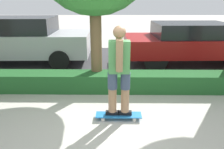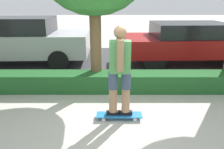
# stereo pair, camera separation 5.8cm
# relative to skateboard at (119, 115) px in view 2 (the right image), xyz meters

# --- Properties ---
(ground_plane) EXTENTS (60.00, 60.00, 0.00)m
(ground_plane) POSITION_rel_skateboard_xyz_m (-0.22, -0.20, -0.07)
(ground_plane) COLOR #ADA89E
(street_asphalt) EXTENTS (15.19, 5.00, 0.01)m
(street_asphalt) POSITION_rel_skateboard_xyz_m (-0.22, 4.00, -0.07)
(street_asphalt) COLOR #38383A
(street_asphalt) RESTS_ON ground_plane
(hedge_row) EXTENTS (15.19, 0.60, 0.45)m
(hedge_row) POSITION_rel_skateboard_xyz_m (-0.22, 1.40, 0.15)
(hedge_row) COLOR #1E5123
(hedge_row) RESTS_ON ground_plane
(skateboard) EXTENTS (0.87, 0.24, 0.09)m
(skateboard) POSITION_rel_skateboard_xyz_m (0.00, 0.00, 0.00)
(skateboard) COLOR #1E6BAD
(skateboard) RESTS_ON ground_plane
(skater_person) EXTENTS (0.50, 0.43, 1.68)m
(skater_person) POSITION_rel_skateboard_xyz_m (-0.00, -0.00, 0.91)
(skater_person) COLOR black
(skater_person) RESTS_ON skateboard
(parked_car_front) EXTENTS (4.62, 2.11, 1.61)m
(parked_car_front) POSITION_rel_skateboard_xyz_m (-3.30, 3.97, 0.76)
(parked_car_front) COLOR #B7B7BC
(parked_car_front) RESTS_ON ground_plane
(parked_car_middle) EXTENTS (4.84, 2.17, 1.43)m
(parked_car_middle) POSITION_rel_skateboard_xyz_m (2.65, 3.88, 0.71)
(parked_car_middle) COLOR maroon
(parked_car_middle) RESTS_ON ground_plane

